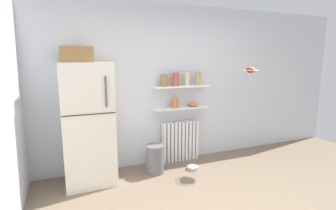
% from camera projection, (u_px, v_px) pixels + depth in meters
% --- Properties ---
extents(ground_plane, '(7.04, 7.04, 0.00)m').
position_uv_depth(ground_plane, '(219.00, 203.00, 3.15)').
color(ground_plane, '#7A6651').
extents(back_wall, '(7.04, 0.10, 2.60)m').
position_uv_depth(back_wall, '(170.00, 85.00, 4.33)').
color(back_wall, silver).
rests_on(back_wall, ground_plane).
extents(refrigerator, '(0.67, 0.66, 1.89)m').
position_uv_depth(refrigerator, '(87.00, 121.00, 3.56)').
color(refrigerator, silver).
rests_on(refrigerator, ground_plane).
extents(radiator, '(0.65, 0.12, 0.69)m').
position_uv_depth(radiator, '(180.00, 141.00, 4.43)').
color(radiator, white).
rests_on(radiator, ground_plane).
extents(wall_shelf_lower, '(0.95, 0.22, 0.02)m').
position_uv_depth(wall_shelf_lower, '(181.00, 108.00, 4.30)').
color(wall_shelf_lower, white).
extents(wall_shelf_upper, '(0.95, 0.22, 0.02)m').
position_uv_depth(wall_shelf_upper, '(181.00, 86.00, 4.24)').
color(wall_shelf_upper, white).
extents(storage_jar_0, '(0.11, 0.11, 0.21)m').
position_uv_depth(storage_jar_0, '(164.00, 80.00, 4.10)').
color(storage_jar_0, olive).
rests_on(storage_jar_0, wall_shelf_upper).
extents(storage_jar_1, '(0.11, 0.11, 0.23)m').
position_uv_depth(storage_jar_1, '(176.00, 79.00, 4.18)').
color(storage_jar_1, '#C64C38').
rests_on(storage_jar_1, wall_shelf_upper).
extents(storage_jar_2, '(0.08, 0.08, 0.24)m').
position_uv_depth(storage_jar_2, '(187.00, 78.00, 4.25)').
color(storage_jar_2, beige).
rests_on(storage_jar_2, wall_shelf_upper).
extents(storage_jar_3, '(0.09, 0.09, 0.23)m').
position_uv_depth(storage_jar_3, '(198.00, 78.00, 4.33)').
color(storage_jar_3, tan).
rests_on(storage_jar_3, wall_shelf_upper).
extents(vase, '(0.10, 0.10, 0.17)m').
position_uv_depth(vase, '(175.00, 103.00, 4.24)').
color(vase, '#CC7033').
rests_on(vase, wall_shelf_lower).
extents(shelf_bowl, '(0.16, 0.16, 0.07)m').
position_uv_depth(shelf_bowl, '(193.00, 104.00, 4.37)').
color(shelf_bowl, orange).
rests_on(shelf_bowl, wall_shelf_lower).
extents(trash_bin, '(0.28, 0.28, 0.44)m').
position_uv_depth(trash_bin, '(155.00, 159.00, 3.95)').
color(trash_bin, slate).
rests_on(trash_bin, ground_plane).
extents(pet_food_bowl, '(0.18, 0.18, 0.05)m').
position_uv_depth(pet_food_bowl, '(193.00, 168.00, 4.10)').
color(pet_food_bowl, '#B7B7BC').
rests_on(pet_food_bowl, ground_plane).
extents(hanging_fruit_basket, '(0.29, 0.29, 0.09)m').
position_uv_depth(hanging_fruit_basket, '(251.00, 71.00, 4.11)').
color(hanging_fruit_basket, '#B2B2B7').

